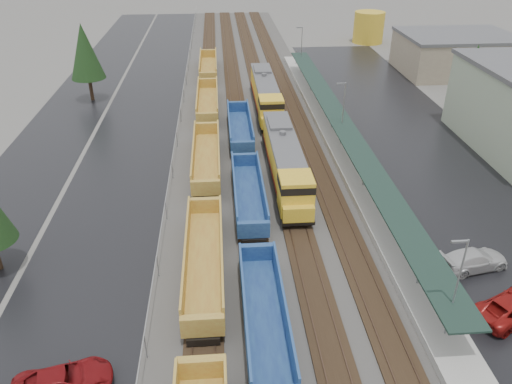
# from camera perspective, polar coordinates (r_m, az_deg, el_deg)

# --- Properties ---
(ballast_strip) EXTENTS (20.00, 160.00, 0.08)m
(ballast_strip) POSITION_cam_1_polar(r_m,az_deg,el_deg) (67.15, -0.35, 8.22)
(ballast_strip) COLOR #302D2B
(ballast_strip) RESTS_ON ground
(trackbed) EXTENTS (14.60, 160.00, 0.22)m
(trackbed) POSITION_cam_1_polar(r_m,az_deg,el_deg) (67.11, -0.35, 8.32)
(trackbed) COLOR black
(trackbed) RESTS_ON ground
(west_parking_lot) EXTENTS (10.00, 160.00, 0.02)m
(west_parking_lot) POSITION_cam_1_polar(r_m,az_deg,el_deg) (67.84, -13.21, 7.63)
(west_parking_lot) COLOR black
(west_parking_lot) RESTS_ON ground
(west_road) EXTENTS (9.00, 160.00, 0.02)m
(west_road) POSITION_cam_1_polar(r_m,az_deg,el_deg) (70.10, -21.36, 7.07)
(west_road) COLOR black
(west_road) RESTS_ON ground
(east_commuter_lot) EXTENTS (16.00, 100.00, 0.02)m
(east_commuter_lot) POSITION_cam_1_polar(r_m,az_deg,el_deg) (62.38, 18.10, 4.96)
(east_commuter_lot) COLOR black
(east_commuter_lot) RESTS_ON ground
(station_platform) EXTENTS (3.00, 80.00, 8.00)m
(station_platform) POSITION_cam_1_polar(r_m,az_deg,el_deg) (59.18, 9.61, 5.50)
(station_platform) COLOR #9E9B93
(station_platform) RESTS_ON ground
(chainlink_fence) EXTENTS (0.08, 160.04, 2.02)m
(chainlink_fence) POSITION_cam_1_polar(r_m,az_deg,el_deg) (65.18, -8.71, 8.69)
(chainlink_fence) COLOR gray
(chainlink_fence) RESTS_ON ground
(tree_west_far) EXTENTS (4.84, 4.84, 11.00)m
(tree_west_far) POSITION_cam_1_polar(r_m,az_deg,el_deg) (76.73, -18.98, 14.96)
(tree_west_far) COLOR #332316
(tree_west_far) RESTS_ON ground
(tree_east) EXTENTS (4.40, 4.40, 10.00)m
(tree_east) POSITION_cam_1_polar(r_m,az_deg,el_deg) (70.88, 23.56, 12.46)
(tree_east) COLOR #332316
(tree_east) RESTS_ON ground
(locomotive_lead) EXTENTS (2.98, 19.63, 4.44)m
(locomotive_lead) POSITION_cam_1_polar(r_m,az_deg,el_deg) (50.25, 3.38, 3.45)
(locomotive_lead) COLOR black
(locomotive_lead) RESTS_ON ground
(locomotive_trail) EXTENTS (2.98, 19.63, 4.44)m
(locomotive_trail) POSITION_cam_1_polar(r_m,az_deg,el_deg) (69.59, 1.11, 11.04)
(locomotive_trail) COLOR black
(locomotive_trail) RESTS_ON ground
(well_string_yellow) EXTENTS (2.85, 105.45, 2.53)m
(well_string_yellow) POSITION_cam_1_polar(r_m,az_deg,el_deg) (45.93, -5.78, -0.95)
(well_string_yellow) COLOR #AB742F
(well_string_yellow) RESTS_ON ground
(well_string_blue) EXTENTS (2.73, 79.10, 2.42)m
(well_string_blue) POSITION_cam_1_polar(r_m,az_deg,el_deg) (33.63, 0.97, -14.11)
(well_string_blue) COLOR navy
(well_string_blue) RESTS_ON ground
(storage_tank) EXTENTS (6.25, 6.25, 6.25)m
(storage_tank) POSITION_cam_1_polar(r_m,az_deg,el_deg) (112.23, 12.75, 17.88)
(storage_tank) COLOR gold
(storage_tank) RESTS_ON ground
(parked_car_west_c) EXTENTS (3.82, 6.02, 1.55)m
(parked_car_west_c) POSITION_cam_1_polar(r_m,az_deg,el_deg) (32.61, -21.19, -19.58)
(parked_car_west_c) COLOR maroon
(parked_car_west_c) RESTS_ON ground
(parked_car_east_b) EXTENTS (4.77, 6.32, 1.60)m
(parked_car_east_b) POSITION_cam_1_polar(r_m,az_deg,el_deg) (38.99, 27.14, -11.67)
(parked_car_east_b) COLOR maroon
(parked_car_east_b) RESTS_ON ground
(parked_car_east_c) EXTENTS (3.31, 5.86, 1.60)m
(parked_car_east_c) POSITION_cam_1_polar(r_m,az_deg,el_deg) (42.48, 23.61, -7.11)
(parked_car_east_c) COLOR silver
(parked_car_east_c) RESTS_ON ground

